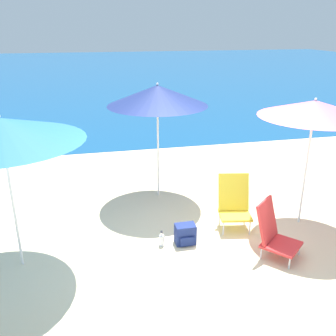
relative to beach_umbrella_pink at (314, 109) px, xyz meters
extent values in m
plane|color=beige|center=(-1.85, -0.63, -1.95)|extent=(60.00, 60.00, 0.00)
cube|color=navy|center=(-1.85, 24.49, -1.95)|extent=(60.00, 40.00, 0.01)
cylinder|color=white|center=(0.00, 0.00, -1.04)|extent=(0.04, 0.04, 1.83)
cone|color=pink|center=(0.00, 0.00, 0.00)|extent=(1.71, 1.71, 0.25)
sphere|color=white|center=(0.00, 0.00, 0.15)|extent=(0.04, 0.04, 0.04)
cylinder|color=white|center=(-4.43, -0.24, -1.05)|extent=(0.04, 0.04, 1.80)
cone|color=blue|center=(-4.43, -0.24, 0.00)|extent=(2.04, 2.04, 0.29)
cylinder|color=white|center=(-2.12, 1.58, -1.06)|extent=(0.04, 0.04, 1.78)
cone|color=navy|center=(-2.12, 1.58, 0.02)|extent=(1.83, 1.83, 0.37)
sphere|color=white|center=(-2.12, 1.58, 0.22)|extent=(0.04, 0.04, 0.04)
cylinder|color=silver|center=(-1.41, -0.12, -1.83)|extent=(0.02, 0.02, 0.24)
cylinder|color=silver|center=(-0.99, -0.20, -1.83)|extent=(0.02, 0.02, 0.24)
cylinder|color=silver|center=(-1.34, 0.23, -1.83)|extent=(0.02, 0.02, 0.24)
cylinder|color=silver|center=(-0.93, 0.15, -1.83)|extent=(0.02, 0.02, 0.24)
cube|color=yellow|center=(-1.17, 0.02, -1.69)|extent=(0.57, 0.51, 0.04)
cube|color=yellow|center=(-1.13, 0.22, -1.37)|extent=(0.53, 0.30, 0.59)
cylinder|color=silver|center=(-0.84, -1.16, -1.86)|extent=(0.02, 0.02, 0.18)
cylinder|color=silver|center=(-0.53, -0.89, -1.86)|extent=(0.02, 0.02, 0.18)
cylinder|color=silver|center=(-1.11, -0.85, -1.86)|extent=(0.02, 0.02, 0.18)
cylinder|color=silver|center=(-0.80, -0.58, -1.86)|extent=(0.02, 0.02, 0.18)
cube|color=red|center=(-0.82, -0.87, -1.75)|extent=(0.68, 0.68, 0.04)
cube|color=red|center=(-0.98, -0.69, -1.43)|extent=(0.49, 0.46, 0.59)
cube|color=navy|center=(-2.06, -0.21, -1.79)|extent=(0.31, 0.20, 0.31)
cube|color=navy|center=(-2.06, -0.33, -1.86)|extent=(0.21, 0.03, 0.14)
cylinder|color=silver|center=(-2.43, -0.20, -1.86)|extent=(0.08, 0.08, 0.17)
cylinder|color=silver|center=(-2.43, -0.20, -1.75)|extent=(0.04, 0.04, 0.06)
cylinder|color=black|center=(-2.43, -0.20, -1.71)|extent=(0.04, 0.04, 0.02)
camera|label=1|loc=(-3.41, -5.00, 1.19)|focal=40.00mm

